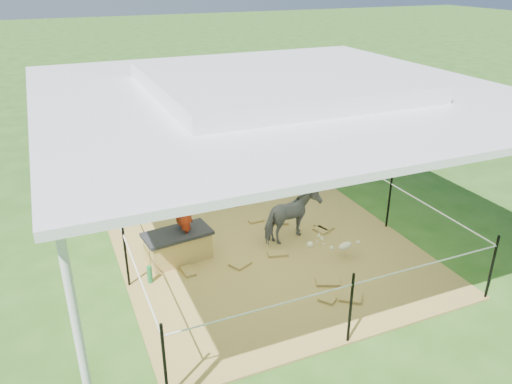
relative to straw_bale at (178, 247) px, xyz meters
name	(u,v)px	position (x,y,z in m)	size (l,w,h in m)	color
ground	(271,254)	(1.41, -0.39, -0.24)	(90.00, 90.00, 0.00)	#2D5919
hay_patch	(271,253)	(1.41, -0.39, -0.23)	(4.60, 4.60, 0.03)	brown
canopy_tent	(273,87)	(1.41, -0.39, 2.45)	(6.30, 6.30, 2.90)	silver
rope_fence	(271,219)	(1.41, -0.39, 0.40)	(4.54, 4.54, 1.00)	black
straw_bale	(178,247)	(0.00, 0.00, 0.00)	(0.96, 0.48, 0.43)	#AE893F
dark_cloth	(177,234)	(0.00, 0.00, 0.24)	(1.02, 0.53, 0.05)	black
woman	(181,200)	(0.10, 0.00, 0.79)	(0.42, 0.28, 1.15)	#B92B12
green_bottle	(150,274)	(-0.55, -0.45, -0.08)	(0.07, 0.07, 0.27)	#197236
pony	(292,217)	(1.90, -0.14, 0.22)	(0.46, 1.02, 0.86)	#4E4E53
pink_hat	(293,189)	(1.90, -0.14, 0.71)	(0.27, 0.27, 0.12)	pink
foal	(345,244)	(2.43, -0.97, 0.01)	(0.80, 0.45, 0.45)	beige
trash_barrel	(313,112)	(5.36, 5.32, 0.24)	(0.63, 0.63, 0.97)	#165CA8
picnic_table_near	(222,103)	(3.56, 7.86, 0.11)	(1.68, 1.21, 0.70)	#51351B
picnic_table_far	(286,87)	(6.38, 9.05, 0.14)	(1.84, 1.33, 0.77)	brown
distant_person	(236,103)	(3.70, 7.06, 0.28)	(0.51, 0.39, 1.04)	#315BB9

